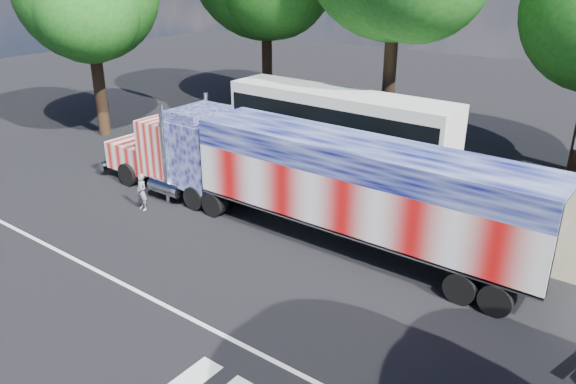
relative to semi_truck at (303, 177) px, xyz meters
The scene contains 5 objects.
ground 4.47m from the semi_truck, 91.18° to the right, with size 100.00×100.00×0.00m, color black.
lane_markings 8.11m from the semi_truck, 77.92° to the right, with size 30.00×2.67×0.01m.
semi_truck is the anchor object (origin of this frame).
coach_bus 8.70m from the semi_truck, 113.29° to the left, with size 12.61×2.94×3.67m.
woman 7.23m from the semi_truck, 159.21° to the right, with size 0.59×0.39×1.62m, color slate.
Camera 1 is at (11.67, -12.44, 10.00)m, focal length 35.00 mm.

